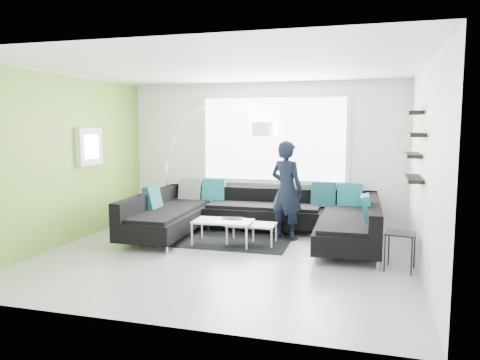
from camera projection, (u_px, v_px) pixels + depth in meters
name	position (u px, v px, depth m)	size (l,w,h in m)	color
ground	(226.00, 257.00, 7.06)	(5.50, 5.50, 0.00)	gray
room_shell	(232.00, 136.00, 7.03)	(5.54, 5.04, 2.82)	white
sectional_sofa	(255.00, 218.00, 8.03)	(4.18, 2.65, 0.89)	black
rug	(232.00, 240.00, 8.07)	(2.00, 1.46, 0.01)	black
coffee_table	(237.00, 232.00, 7.79)	(1.24, 0.72, 0.41)	white
arc_lamp	(166.00, 163.00, 9.44)	(2.26, 0.71, 2.42)	white
side_table	(400.00, 251.00, 6.39)	(0.38, 0.38, 0.53)	black
person	(287.00, 190.00, 8.08)	(0.74, 0.63, 1.71)	black
laptop	(232.00, 219.00, 7.80)	(0.38, 0.27, 0.03)	black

